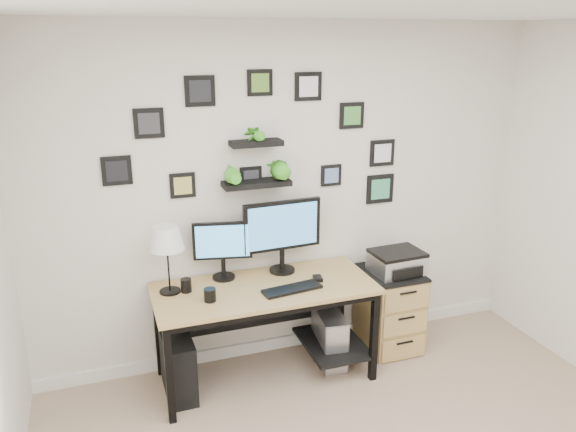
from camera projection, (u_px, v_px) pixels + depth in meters
name	position (u px, v px, depth m)	size (l,w,h in m)	color
room	(291.00, 340.00, 4.70)	(4.00, 4.00, 4.00)	tan
desk	(268.00, 299.00, 4.14)	(1.60, 0.70, 0.75)	tan
monitor_left	(223.00, 246.00, 4.12)	(0.43, 0.20, 0.44)	black
monitor_right	(282.00, 230.00, 4.22)	(0.61, 0.21, 0.57)	black
keyboard	(292.00, 289.00, 4.00)	(0.43, 0.14, 0.02)	black
mouse	(318.00, 278.00, 4.16)	(0.06, 0.09, 0.03)	black
table_lamp	(167.00, 240.00, 3.85)	(0.24, 0.24, 0.49)	black
mug	(210.00, 295.00, 3.82)	(0.08, 0.08, 0.09)	black
pen_cup	(186.00, 285.00, 3.97)	(0.08, 0.08, 0.10)	black
pc_tower_black	(178.00, 365.00, 4.03)	(0.20, 0.46, 0.46)	black
pc_tower_grey	(329.00, 337.00, 4.43)	(0.24, 0.44, 0.42)	gray
file_cabinet	(389.00, 309.00, 4.62)	(0.43, 0.53, 0.67)	tan
printer	(397.00, 262.00, 4.47)	(0.41, 0.34, 0.18)	silver
wall_decor	(263.00, 153.00, 4.08)	(2.25, 0.18, 1.08)	black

